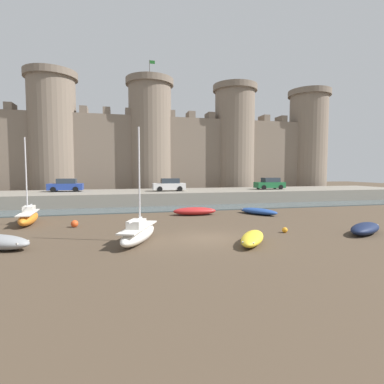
{
  "coord_description": "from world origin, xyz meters",
  "views": [
    {
      "loc": [
        -5.26,
        -17.18,
        4.12
      ],
      "look_at": [
        0.21,
        4.77,
        2.5
      ],
      "focal_mm": 28.0,
      "sensor_mm": 36.0,
      "label": 1
    }
  ],
  "objects_px": {
    "rowboat_foreground_centre": "(365,228)",
    "sailboat_midflat_right": "(28,217)",
    "mooring_buoy_off_centre": "(75,224)",
    "rowboat_near_channel_right": "(252,238)",
    "rowboat_midflat_left": "(195,211)",
    "rowboat_foreground_right": "(258,211)",
    "sailboat_midflat_centre": "(138,233)",
    "car_quay_centre_east": "(270,184)",
    "mooring_buoy_mid_mud": "(285,230)",
    "car_quay_east": "(169,185)",
    "car_quay_west": "(66,185)"
  },
  "relations": [
    {
      "from": "rowboat_foreground_right",
      "to": "rowboat_near_channel_right",
      "type": "xyz_separation_m",
      "value": [
        -5.53,
        -10.39,
        0.04
      ]
    },
    {
      "from": "rowboat_midflat_left",
      "to": "car_quay_centre_east",
      "type": "relative_size",
      "value": 1.0
    },
    {
      "from": "car_quay_centre_east",
      "to": "car_quay_east",
      "type": "bearing_deg",
      "value": -179.0
    },
    {
      "from": "rowboat_midflat_left",
      "to": "rowboat_foreground_right",
      "type": "height_order",
      "value": "rowboat_midflat_left"
    },
    {
      "from": "rowboat_foreground_right",
      "to": "rowboat_near_channel_right",
      "type": "distance_m",
      "value": 11.77
    },
    {
      "from": "rowboat_foreground_right",
      "to": "car_quay_west",
      "type": "relative_size",
      "value": 1.01
    },
    {
      "from": "rowboat_near_channel_right",
      "to": "car_quay_east",
      "type": "xyz_separation_m",
      "value": [
        -0.9,
        22.46,
        1.95
      ]
    },
    {
      "from": "mooring_buoy_off_centre",
      "to": "rowboat_midflat_left",
      "type": "bearing_deg",
      "value": 20.38
    },
    {
      "from": "rowboat_foreground_centre",
      "to": "mooring_buoy_off_centre",
      "type": "height_order",
      "value": "rowboat_foreground_centre"
    },
    {
      "from": "rowboat_foreground_right",
      "to": "car_quay_centre_east",
      "type": "bearing_deg",
      "value": 57.43
    },
    {
      "from": "car_quay_east",
      "to": "car_quay_west",
      "type": "bearing_deg",
      "value": 170.41
    },
    {
      "from": "sailboat_midflat_centre",
      "to": "rowboat_midflat_left",
      "type": "bearing_deg",
      "value": 58.61
    },
    {
      "from": "mooring_buoy_off_centre",
      "to": "car_quay_east",
      "type": "xyz_separation_m",
      "value": [
        9.49,
        14.73,
        2.03
      ]
    },
    {
      "from": "sailboat_midflat_centre",
      "to": "mooring_buoy_mid_mud",
      "type": "relative_size",
      "value": 18.05
    },
    {
      "from": "sailboat_midflat_centre",
      "to": "rowboat_foreground_centre",
      "type": "relative_size",
      "value": 1.68
    },
    {
      "from": "rowboat_near_channel_right",
      "to": "car_quay_east",
      "type": "height_order",
      "value": "car_quay_east"
    },
    {
      "from": "rowboat_near_channel_right",
      "to": "rowboat_midflat_left",
      "type": "bearing_deg",
      "value": 91.95
    },
    {
      "from": "sailboat_midflat_centre",
      "to": "rowboat_near_channel_right",
      "type": "bearing_deg",
      "value": -17.4
    },
    {
      "from": "sailboat_midflat_right",
      "to": "rowboat_near_channel_right",
      "type": "relative_size",
      "value": 1.82
    },
    {
      "from": "rowboat_near_channel_right",
      "to": "mooring_buoy_off_centre",
      "type": "relative_size",
      "value": 6.99
    },
    {
      "from": "rowboat_near_channel_right",
      "to": "mooring_buoy_off_centre",
      "type": "height_order",
      "value": "rowboat_near_channel_right"
    },
    {
      "from": "rowboat_foreground_centre",
      "to": "car_quay_centre_east",
      "type": "xyz_separation_m",
      "value": [
        5.07,
        21.99,
        1.92
      ]
    },
    {
      "from": "car_quay_centre_east",
      "to": "mooring_buoy_mid_mud",
      "type": "bearing_deg",
      "value": -116.04
    },
    {
      "from": "sailboat_midflat_centre",
      "to": "car_quay_centre_east",
      "type": "height_order",
      "value": "sailboat_midflat_centre"
    },
    {
      "from": "rowboat_foreground_centre",
      "to": "car_quay_centre_east",
      "type": "height_order",
      "value": "car_quay_centre_east"
    },
    {
      "from": "rowboat_midflat_left",
      "to": "car_quay_west",
      "type": "distance_m",
      "value": 18.7
    },
    {
      "from": "car_quay_east",
      "to": "mooring_buoy_mid_mud",
      "type": "bearing_deg",
      "value": -77.89
    },
    {
      "from": "sailboat_midflat_right",
      "to": "mooring_buoy_off_centre",
      "type": "distance_m",
      "value": 4.17
    },
    {
      "from": "rowboat_midflat_left",
      "to": "rowboat_foreground_right",
      "type": "distance_m",
      "value": 6.02
    },
    {
      "from": "rowboat_foreground_right",
      "to": "mooring_buoy_mid_mud",
      "type": "distance_m",
      "value": 8.37
    },
    {
      "from": "mooring_buoy_off_centre",
      "to": "mooring_buoy_mid_mud",
      "type": "xyz_separation_m",
      "value": [
        13.82,
        -5.44,
        -0.08
      ]
    },
    {
      "from": "sailboat_midflat_centre",
      "to": "sailboat_midflat_right",
      "type": "bearing_deg",
      "value": 134.66
    },
    {
      "from": "mooring_buoy_off_centre",
      "to": "car_quay_centre_east",
      "type": "distance_m",
      "value": 28.19
    },
    {
      "from": "rowboat_foreground_right",
      "to": "mooring_buoy_off_centre",
      "type": "relative_size",
      "value": 8.03
    },
    {
      "from": "mooring_buoy_mid_mud",
      "to": "car_quay_west",
      "type": "distance_m",
      "value": 28.11
    },
    {
      "from": "sailboat_midflat_centre",
      "to": "mooring_buoy_off_centre",
      "type": "distance_m",
      "value": 7.16
    },
    {
      "from": "rowboat_foreground_centre",
      "to": "rowboat_near_channel_right",
      "type": "distance_m",
      "value": 8.36
    },
    {
      "from": "rowboat_foreground_centre",
      "to": "sailboat_midflat_right",
      "type": "height_order",
      "value": "sailboat_midflat_right"
    },
    {
      "from": "car_quay_east",
      "to": "rowboat_foreground_right",
      "type": "bearing_deg",
      "value": -61.93
    },
    {
      "from": "mooring_buoy_off_centre",
      "to": "mooring_buoy_mid_mud",
      "type": "bearing_deg",
      "value": -21.5
    },
    {
      "from": "rowboat_foreground_centre",
      "to": "mooring_buoy_off_centre",
      "type": "distance_m",
      "value": 20.0
    },
    {
      "from": "mooring_buoy_off_centre",
      "to": "car_quay_centre_east",
      "type": "relative_size",
      "value": 0.13
    },
    {
      "from": "rowboat_near_channel_right",
      "to": "car_quay_east",
      "type": "relative_size",
      "value": 0.88
    },
    {
      "from": "rowboat_foreground_right",
      "to": "car_quay_east",
      "type": "relative_size",
      "value": 1.01
    },
    {
      "from": "sailboat_midflat_centre",
      "to": "car_quay_west",
      "type": "height_order",
      "value": "sailboat_midflat_centre"
    },
    {
      "from": "mooring_buoy_mid_mud",
      "to": "car_quay_centre_east",
      "type": "height_order",
      "value": "car_quay_centre_east"
    },
    {
      "from": "sailboat_midflat_right",
      "to": "car_quay_west",
      "type": "distance_m",
      "value": 14.87
    },
    {
      "from": "sailboat_midflat_right",
      "to": "rowboat_near_channel_right",
      "type": "distance_m",
      "value": 17.1
    },
    {
      "from": "rowboat_foreground_centre",
      "to": "mooring_buoy_mid_mud",
      "type": "bearing_deg",
      "value": 162.25
    },
    {
      "from": "rowboat_near_channel_right",
      "to": "mooring_buoy_off_centre",
      "type": "bearing_deg",
      "value": 143.37
    }
  ]
}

